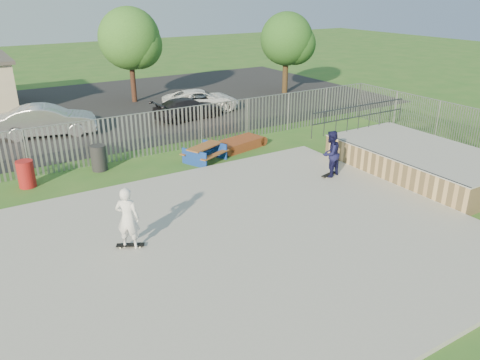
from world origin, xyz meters
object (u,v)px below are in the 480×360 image
car_white (201,100)px  tree_mid (129,39)px  trash_bin_red (26,174)px  tree_right (287,39)px  trash_bin_grey (99,158)px  picnic_table (205,153)px  funbox (240,144)px  car_dark (188,108)px  skater_navy (330,154)px  skater_white (128,218)px  car_silver (47,121)px

car_white → tree_mid: (-2.65, 4.62, 3.42)m
trash_bin_red → tree_right: size_ratio=0.19×
trash_bin_grey → tree_right: tree_right is taller
picnic_table → tree_right: size_ratio=0.38×
trash_bin_grey → car_white: 10.81m
trash_bin_grey → tree_mid: (5.67, 11.52, 3.55)m
funbox → car_dark: car_dark is taller
trash_bin_grey → car_dark: 8.76m
car_dark → skater_navy: skater_navy is taller
funbox → skater_navy: bearing=-92.3°
funbox → trash_bin_grey: bearing=161.4°
skater_white → trash_bin_grey: bearing=-61.4°
funbox → car_white: 7.76m
funbox → tree_mid: 12.78m
trash_bin_grey → skater_navy: size_ratio=0.58×
skater_navy → skater_white: 8.71m
tree_mid → tree_right: 10.73m
trash_bin_red → tree_right: (18.84, 8.81, 3.27)m
car_white → car_dark: bearing=144.9°
car_silver → car_dark: (7.58, -0.75, -0.18)m
trash_bin_grey → skater_navy: (7.50, -5.83, 0.54)m
tree_mid → skater_navy: 17.70m
trash_bin_grey → tree_right: 18.37m
trash_bin_red → tree_mid: (8.55, 11.84, 3.57)m
funbox → car_dark: 6.21m
trash_bin_red → tree_mid: tree_mid is taller
car_silver → skater_navy: bearing=-131.8°
picnic_table → funbox: 2.37m
tree_right → trash_bin_red: bearing=-154.9°
trash_bin_red → car_dark: car_dark is taller
picnic_table → car_white: (4.05, 8.25, 0.30)m
trash_bin_red → funbox: bearing=-1.9°
funbox → trash_bin_grey: 6.56m
picnic_table → car_dark: bearing=46.6°
picnic_table → skater_white: 7.86m
car_dark → skater_navy: bearing=177.5°
trash_bin_grey → car_white: bearing=39.7°
car_white → tree_right: size_ratio=0.83×
car_dark → tree_mid: size_ratio=0.69×
trash_bin_red → car_silver: car_silver is taller
funbox → skater_navy: 5.35m
funbox → car_dark: (0.26, 6.19, 0.41)m
car_silver → tree_mid: bearing=-37.4°
tree_mid → skater_white: size_ratio=3.27×
trash_bin_grey → tree_mid: size_ratio=0.18×
trash_bin_grey → tree_mid: tree_mid is taller
car_dark → trash_bin_grey: bearing=123.2°
skater_navy → car_dark: bearing=-101.1°
car_silver → car_white: bearing=-72.5°
tree_right → skater_white: bearing=-137.8°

